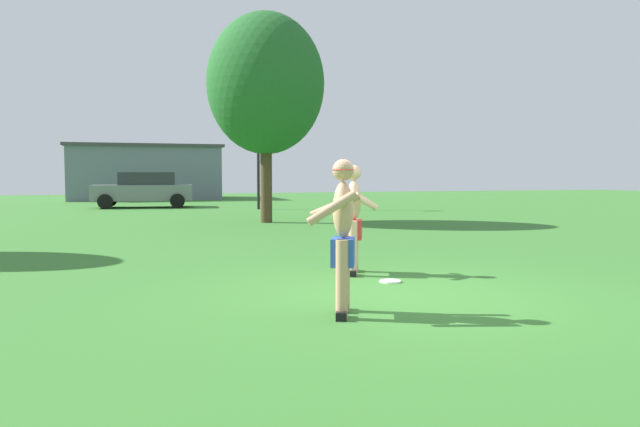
% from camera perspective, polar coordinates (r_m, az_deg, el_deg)
% --- Properties ---
extents(ground_plane, '(80.00, 80.00, 0.00)m').
position_cam_1_polar(ground_plane, '(7.48, 8.14, -7.79)').
color(ground_plane, '#38752D').
extents(player_with_cap, '(0.73, 0.67, 1.67)m').
position_cam_1_polar(player_with_cap, '(6.28, 2.16, -1.59)').
color(player_with_cap, black).
rests_on(player_with_cap, ground_plane).
extents(player_in_red, '(0.68, 0.66, 1.63)m').
position_cam_1_polar(player_in_red, '(8.92, 3.30, -0.36)').
color(player_in_red, black).
rests_on(player_in_red, ground_plane).
extents(frisbee, '(0.30, 0.30, 0.03)m').
position_cam_1_polar(frisbee, '(8.36, 6.75, -6.46)').
color(frisbee, white).
rests_on(frisbee, ground_plane).
extents(car_gray_near_post, '(4.41, 2.26, 1.58)m').
position_cam_1_polar(car_gray_near_post, '(27.83, -16.51, 2.25)').
color(car_gray_near_post, slate).
rests_on(car_gray_near_post, ground_plane).
extents(lamp_post, '(0.60, 0.24, 5.92)m').
position_cam_1_polar(lamp_post, '(25.52, -5.96, 8.53)').
color(lamp_post, black).
rests_on(lamp_post, ground_plane).
extents(outbuilding_behind_lot, '(8.75, 5.91, 3.22)m').
position_cam_1_polar(outbuilding_behind_lot, '(37.45, -16.39, 3.82)').
color(outbuilding_behind_lot, slate).
rests_on(outbuilding_behind_lot, ground_plane).
extents(tree_right_field, '(3.59, 3.59, 6.41)m').
position_cam_1_polar(tree_right_field, '(18.65, -5.23, 12.24)').
color(tree_right_field, '#4C3823').
rests_on(tree_right_field, ground_plane).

